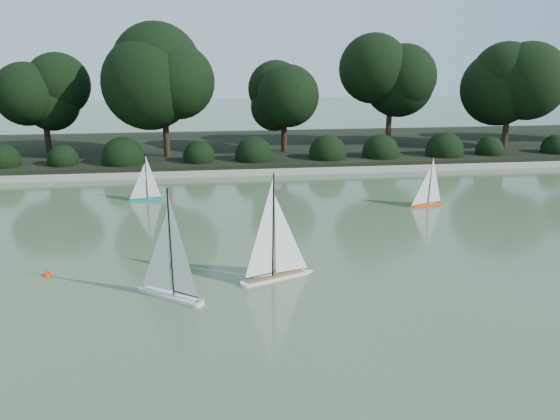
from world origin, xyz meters
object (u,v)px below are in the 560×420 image
Objects in this scene: sailboat_white_a at (165,278)px; sailboat_teal at (143,193)px; sailboat_white_b at (281,261)px; race_buoy at (49,275)px; sailboat_orange at (425,198)px.

sailboat_teal is (-0.96, 5.84, -0.09)m from sailboat_white_a.
sailboat_white_b reaches higher than sailboat_teal.
sailboat_orange is at bearing 22.80° from race_buoy.
sailboat_white_b reaches higher than sailboat_white_a.
sailboat_white_a is 1.89m from sailboat_white_b.
sailboat_white_a reaches higher than sailboat_teal.
sailboat_teal is 4.89m from race_buoy.
sailboat_white_a is 2.30m from race_buoy.
sailboat_white_b is (1.84, 0.46, 0.01)m from sailboat_white_a.
sailboat_orange is 7.01m from sailboat_teal.
race_buoy is (-1.06, -4.77, -0.20)m from sailboat_teal.
sailboat_orange is at bearing -11.84° from sailboat_teal.
sailboat_teal is at bearing 117.46° from sailboat_white_b.
sailboat_white_b is 6.06m from sailboat_teal.
sailboat_orange reaches higher than sailboat_teal.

